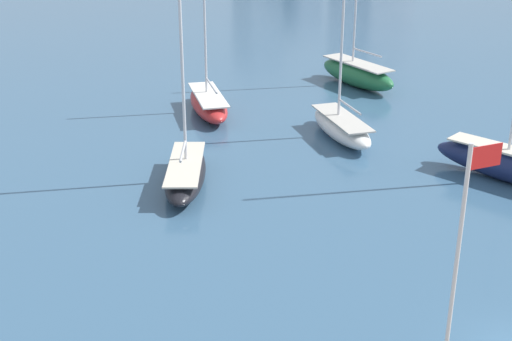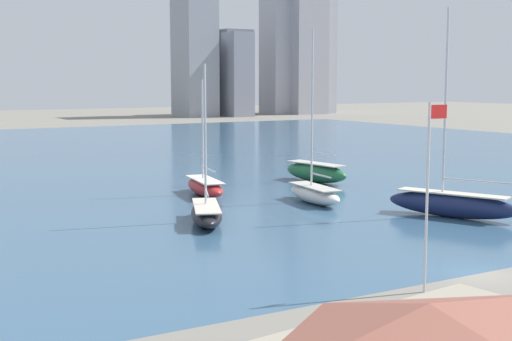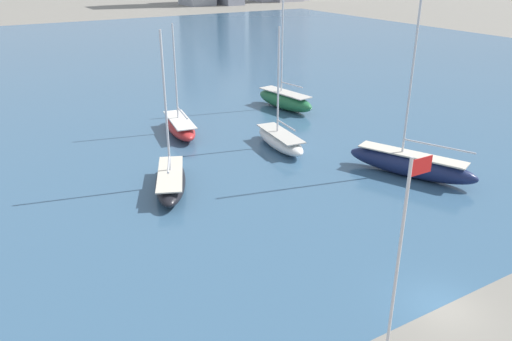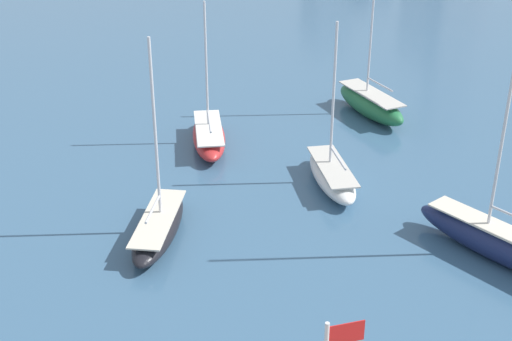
% 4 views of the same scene
% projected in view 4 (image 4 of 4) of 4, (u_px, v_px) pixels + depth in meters
% --- Properties ---
extents(harbor_water, '(180.00, 140.00, 0.00)m').
position_uv_depth(harbor_water, '(150.00, 24.00, 86.89)').
color(harbor_water, '#385B7A').
rests_on(harbor_water, ground_plane).
extents(sailboat_black, '(5.49, 8.81, 12.14)m').
position_uv_depth(sailboat_black, '(159.00, 226.00, 42.39)').
color(sailboat_black, black).
rests_on(sailboat_black, harbor_water).
extents(sailboat_white, '(3.21, 8.26, 11.25)m').
position_uv_depth(sailboat_white, '(332.00, 175.00, 48.38)').
color(sailboat_white, white).
rests_on(sailboat_white, harbor_water).
extents(sailboat_green, '(3.68, 9.17, 16.32)m').
position_uv_depth(sailboat_green, '(371.00, 103.00, 59.70)').
color(sailboat_green, '#236B3D').
rests_on(sailboat_green, harbor_water).
extents(sailboat_red, '(3.84, 8.81, 10.98)m').
position_uv_depth(sailboat_red, '(209.00, 136.00, 54.29)').
color(sailboat_red, '#B72828').
rests_on(sailboat_red, harbor_water).
extents(sailboat_navy, '(6.20, 10.67, 16.56)m').
position_uv_depth(sailboat_navy, '(498.00, 242.00, 40.20)').
color(sailboat_navy, '#19234C').
rests_on(sailboat_navy, harbor_water).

